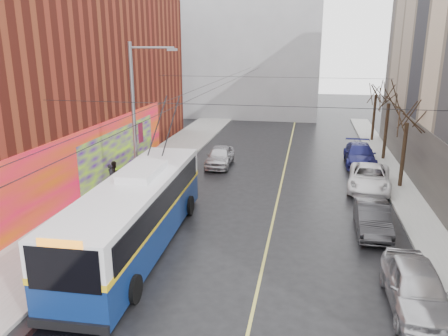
# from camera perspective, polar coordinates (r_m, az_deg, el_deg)

# --- Properties ---
(ground) EXTENTS (140.00, 140.00, 0.00)m
(ground) POSITION_cam_1_polar(r_m,az_deg,el_deg) (15.40, -2.56, -19.41)
(ground) COLOR black
(ground) RESTS_ON ground
(sidewalk_left) EXTENTS (4.00, 60.00, 0.15)m
(sidewalk_left) POSITION_cam_1_polar(r_m,az_deg,el_deg) (28.01, -12.80, -2.82)
(sidewalk_left) COLOR gray
(sidewalk_left) RESTS_ON ground
(sidewalk_right) EXTENTS (2.00, 60.00, 0.15)m
(sidewalk_right) POSITION_cam_1_polar(r_m,az_deg,el_deg) (26.43, 23.47, -4.94)
(sidewalk_right) COLOR gray
(sidewalk_right) RESTS_ON ground
(lane_line) EXTENTS (0.12, 50.00, 0.01)m
(lane_line) POSITION_cam_1_polar(r_m,az_deg,el_deg) (27.70, 7.29, -2.91)
(lane_line) COLOR #BFB74C
(lane_line) RESTS_ON ground
(building_left) EXTENTS (12.11, 36.00, 14.00)m
(building_left) POSITION_cam_1_polar(r_m,az_deg,el_deg) (32.42, -25.42, 11.09)
(building_left) COLOR #601C13
(building_left) RESTS_ON ground
(building_far) EXTENTS (20.50, 12.10, 18.00)m
(building_far) POSITION_cam_1_polar(r_m,az_deg,el_deg) (57.88, 2.15, 16.09)
(building_far) COLOR gray
(building_far) RESTS_ON ground
(streetlight_pole) EXTENTS (2.65, 0.60, 9.00)m
(streetlight_pole) POSITION_cam_1_polar(r_m,az_deg,el_deg) (24.35, -11.33, 6.06)
(streetlight_pole) COLOR slate
(streetlight_pole) RESTS_ON ground
(catenary_wires) EXTENTS (18.00, 60.00, 0.22)m
(catenary_wires) POSITION_cam_1_polar(r_m,az_deg,el_deg) (27.65, -0.65, 10.45)
(catenary_wires) COLOR black
(tree_near) EXTENTS (3.20, 3.20, 6.40)m
(tree_near) POSITION_cam_1_polar(r_m,az_deg,el_deg) (29.07, 22.95, 6.95)
(tree_near) COLOR black
(tree_near) RESTS_ON ground
(tree_mid) EXTENTS (3.20, 3.20, 6.68)m
(tree_mid) POSITION_cam_1_polar(r_m,az_deg,el_deg) (35.87, 20.83, 9.11)
(tree_mid) COLOR black
(tree_mid) RESTS_ON ground
(tree_far) EXTENTS (3.20, 3.20, 6.57)m
(tree_far) POSITION_cam_1_polar(r_m,az_deg,el_deg) (42.77, 19.33, 10.05)
(tree_far) COLOR black
(tree_far) RESTS_ON ground
(pigeons_flying) EXTENTS (5.05, 2.44, 1.56)m
(pigeons_flying) POSITION_cam_1_polar(r_m,az_deg,el_deg) (24.22, -2.23, 11.62)
(pigeons_flying) COLOR slate
(trolleybus) EXTENTS (3.35, 13.00, 6.11)m
(trolleybus) POSITION_cam_1_polar(r_m,az_deg,el_deg) (19.82, -11.35, -5.69)
(trolleybus) COLOR #0B2053
(trolleybus) RESTS_ON ground
(parked_car_a) EXTENTS (1.98, 4.78, 1.62)m
(parked_car_a) POSITION_cam_1_polar(r_m,az_deg,el_deg) (16.95, 23.81, -14.08)
(parked_car_a) COLOR #B3B3B8
(parked_car_a) RESTS_ON ground
(parked_car_b) EXTENTS (1.57, 4.35, 1.43)m
(parked_car_b) POSITION_cam_1_polar(r_m,az_deg,el_deg) (22.53, 18.83, -6.26)
(parked_car_b) COLOR #29292C
(parked_car_b) RESTS_ON ground
(parked_car_c) EXTENTS (3.16, 5.69, 1.51)m
(parked_car_c) POSITION_cam_1_polar(r_m,az_deg,el_deg) (28.98, 18.44, -1.21)
(parked_car_c) COLOR white
(parked_car_c) RESTS_ON ground
(parked_car_d) EXTENTS (2.25, 5.41, 1.56)m
(parked_car_d) POSITION_cam_1_polar(r_m,az_deg,el_deg) (34.64, 17.30, 1.68)
(parked_car_d) COLOR navy
(parked_car_d) RESTS_ON ground
(following_car) EXTENTS (1.83, 4.41, 1.49)m
(following_car) POSITION_cam_1_polar(r_m,az_deg,el_deg) (32.75, -0.54, 1.55)
(following_car) COLOR #B4B3B8
(following_car) RESTS_ON ground
(pedestrian_a) EXTENTS (0.41, 0.59, 1.54)m
(pedestrian_a) POSITION_cam_1_polar(r_m,az_deg,el_deg) (28.16, -14.52, -1.03)
(pedestrian_a) COLOR black
(pedestrian_a) RESTS_ON sidewalk_left
(pedestrian_b) EXTENTS (0.76, 0.89, 1.59)m
(pedestrian_b) POSITION_cam_1_polar(r_m,az_deg,el_deg) (28.61, -14.05, -0.67)
(pedestrian_b) COLOR black
(pedestrian_b) RESTS_ON sidewalk_left
(pedestrian_c) EXTENTS (0.91, 1.17, 1.60)m
(pedestrian_c) POSITION_cam_1_polar(r_m,az_deg,el_deg) (28.76, -9.32, -0.30)
(pedestrian_c) COLOR black
(pedestrian_c) RESTS_ON sidewalk_left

